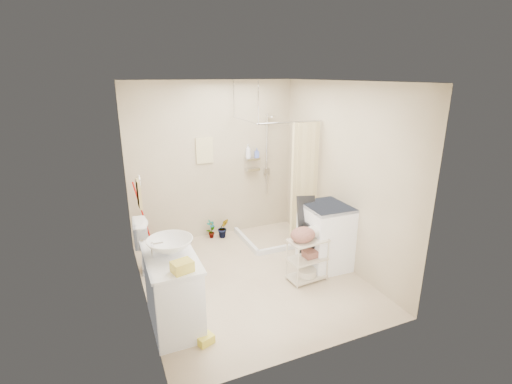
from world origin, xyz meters
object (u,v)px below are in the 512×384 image
(washing_machine, at_px, (327,236))
(laundry_rack, at_px, (307,256))
(toilet, at_px, (164,244))
(vanity, at_px, (173,291))

(washing_machine, relative_size, laundry_rack, 1.32)
(toilet, bearing_deg, washing_machine, -105.90)
(toilet, height_order, laundry_rack, toilet)
(toilet, xyz_separation_m, laundry_rack, (1.72, -1.05, -0.04))
(washing_machine, height_order, laundry_rack, washing_machine)
(washing_machine, distance_m, laundry_rack, 0.53)
(laundry_rack, bearing_deg, vanity, -177.37)
(toilet, relative_size, laundry_rack, 1.12)
(vanity, xyz_separation_m, toilet, (0.12, 1.28, -0.02))
(laundry_rack, bearing_deg, washing_machine, 22.75)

